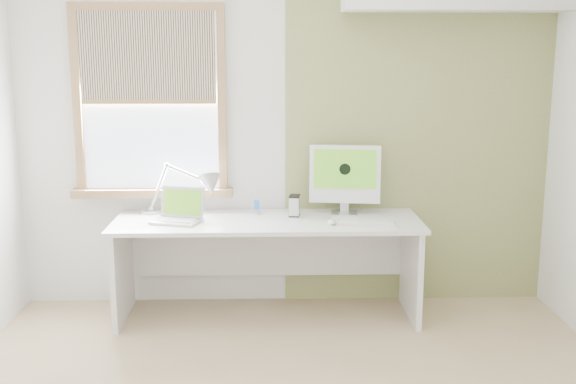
{
  "coord_description": "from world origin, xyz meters",
  "views": [
    {
      "loc": [
        -0.13,
        -3.41,
        1.91
      ],
      "look_at": [
        0.0,
        1.05,
        1.0
      ],
      "focal_mm": 43.0,
      "sensor_mm": 36.0,
      "label": 1
    }
  ],
  "objects_px": {
    "desk": "(267,244)",
    "imac": "(345,176)",
    "desk_lamp": "(199,188)",
    "external_drive": "(295,206)",
    "laptop": "(179,213)"
  },
  "relations": [
    {
      "from": "desk",
      "to": "imac",
      "type": "height_order",
      "value": "imac"
    },
    {
      "from": "desk_lamp",
      "to": "imac",
      "type": "xyz_separation_m",
      "value": [
        1.07,
        -0.0,
        0.09
      ]
    },
    {
      "from": "desk",
      "to": "imac",
      "type": "bearing_deg",
      "value": 12.03
    },
    {
      "from": "laptop",
      "to": "desk",
      "type": "bearing_deg",
      "value": 6.85
    },
    {
      "from": "desk_lamp",
      "to": "external_drive",
      "type": "height_order",
      "value": "desk_lamp"
    },
    {
      "from": "desk_lamp",
      "to": "imac",
      "type": "relative_size",
      "value": 1.25
    },
    {
      "from": "desk_lamp",
      "to": "external_drive",
      "type": "bearing_deg",
      "value": -5.26
    },
    {
      "from": "desk_lamp",
      "to": "laptop",
      "type": "xyz_separation_m",
      "value": [
        -0.13,
        -0.2,
        -0.14
      ]
    },
    {
      "from": "external_drive",
      "to": "imac",
      "type": "height_order",
      "value": "imac"
    },
    {
      "from": "desk",
      "to": "laptop",
      "type": "height_order",
      "value": "laptop"
    },
    {
      "from": "desk",
      "to": "external_drive",
      "type": "height_order",
      "value": "external_drive"
    },
    {
      "from": "desk",
      "to": "laptop",
      "type": "relative_size",
      "value": 5.66
    },
    {
      "from": "imac",
      "to": "laptop",
      "type": "bearing_deg",
      "value": -170.65
    },
    {
      "from": "desk",
      "to": "external_drive",
      "type": "bearing_deg",
      "value": 16.48
    },
    {
      "from": "desk",
      "to": "desk_lamp",
      "type": "height_order",
      "value": "desk_lamp"
    }
  ]
}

